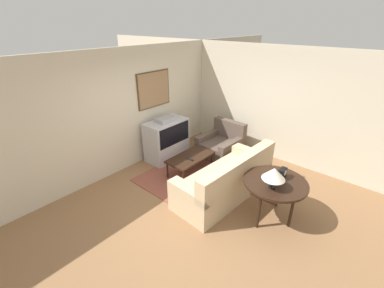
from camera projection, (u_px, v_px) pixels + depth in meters
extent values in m
plane|color=#8E6642|center=(199.00, 200.00, 5.01)|extent=(12.00, 12.00, 0.00)
cube|color=beige|center=(126.00, 111.00, 5.68)|extent=(12.00, 0.06, 2.70)
cube|color=#4C381E|center=(154.00, 89.00, 6.05)|extent=(0.96, 0.03, 0.84)
cube|color=#93704C|center=(154.00, 90.00, 6.04)|extent=(0.91, 0.01, 0.79)
cube|color=beige|center=(269.00, 104.00, 6.21)|extent=(0.06, 12.00, 2.70)
cube|color=brown|center=(189.00, 172.00, 5.93)|extent=(2.20, 1.52, 0.01)
cube|color=#B7B7BC|center=(167.00, 150.00, 6.48)|extent=(1.06, 0.58, 0.45)
cube|color=#B7B7BC|center=(166.00, 132.00, 6.26)|extent=(1.06, 0.58, 0.55)
cube|color=black|center=(175.00, 135.00, 6.09)|extent=(0.95, 0.01, 0.48)
cube|color=#9E9EA3|center=(166.00, 119.00, 6.12)|extent=(0.48, 0.32, 0.09)
cube|color=#CCB289|center=(224.00, 184.00, 5.10)|extent=(2.21, 1.00, 0.47)
cube|color=#CCB289|center=(239.00, 170.00, 4.69)|extent=(2.17, 0.34, 0.47)
cube|color=#CCB289|center=(250.00, 163.00, 5.69)|extent=(0.29, 0.90, 0.63)
cube|color=#CCB289|center=(190.00, 203.00, 4.45)|extent=(0.29, 0.90, 0.63)
cube|color=gray|center=(248.00, 161.00, 5.11)|extent=(0.37, 0.14, 0.34)
cube|color=gray|center=(217.00, 181.00, 4.49)|extent=(0.37, 0.14, 0.34)
cube|color=brown|center=(220.00, 148.00, 6.60)|extent=(1.00, 0.95, 0.39)
cube|color=brown|center=(230.00, 129.00, 6.68)|extent=(0.21, 0.93, 0.46)
cube|color=brown|center=(208.00, 142.00, 6.80)|extent=(0.97, 0.19, 0.53)
cube|color=brown|center=(232.00, 151.00, 6.34)|extent=(0.97, 0.19, 0.53)
cube|color=black|center=(191.00, 157.00, 5.75)|extent=(1.10, 0.57, 0.04)
cylinder|color=black|center=(183.00, 178.00, 5.36)|extent=(0.04, 0.04, 0.38)
cylinder|color=black|center=(212.00, 161.00, 6.04)|extent=(0.04, 0.04, 0.38)
cylinder|color=black|center=(167.00, 170.00, 5.64)|extent=(0.04, 0.04, 0.38)
cylinder|color=black|center=(197.00, 154.00, 6.32)|extent=(0.04, 0.04, 0.38)
cylinder|color=black|center=(275.00, 182.00, 4.27)|extent=(1.06, 1.06, 0.04)
cube|color=black|center=(275.00, 185.00, 4.29)|extent=(0.90, 0.42, 0.08)
cylinder|color=black|center=(259.00, 210.00, 4.21)|extent=(0.05, 0.05, 0.72)
cylinder|color=black|center=(278.00, 190.00, 4.72)|extent=(0.05, 0.05, 0.72)
cylinder|color=black|center=(292.00, 209.00, 4.23)|extent=(0.05, 0.05, 0.72)
cylinder|color=black|center=(272.00, 187.00, 4.09)|extent=(0.11, 0.11, 0.02)
cylinder|color=black|center=(273.00, 179.00, 4.02)|extent=(0.02, 0.02, 0.30)
cone|color=silver|center=(274.00, 173.00, 3.98)|extent=(0.37, 0.37, 0.19)
cube|color=black|center=(282.00, 174.00, 4.30)|extent=(0.18, 0.09, 0.18)
cylinder|color=white|center=(285.00, 173.00, 4.26)|extent=(0.09, 0.01, 0.09)
cube|color=black|center=(190.00, 159.00, 5.60)|extent=(0.05, 0.16, 0.02)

